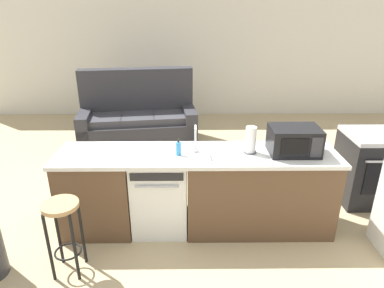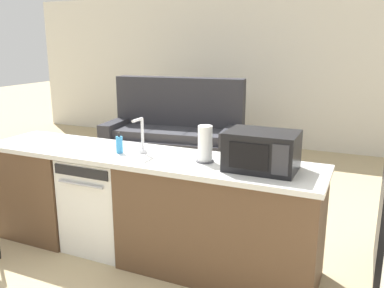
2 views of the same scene
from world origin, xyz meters
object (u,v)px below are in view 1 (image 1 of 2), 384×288
Objects in this scene: soap_bottle at (179,148)px; paper_towel_roll at (251,140)px; stove_range at (373,167)px; couch at (138,120)px; microwave at (294,140)px; bar_stool at (63,223)px; dishwasher at (160,193)px.

paper_towel_roll is at bearing 4.32° from soap_bottle.
couch is (-3.19, 2.05, -0.06)m from stove_range.
paper_towel_roll reaches higher than microwave.
bar_stool is (-1.76, -0.71, -0.50)m from paper_towel_roll.
stove_range is at bearing 17.96° from paper_towel_roll.
dishwasher is at bearing 179.95° from microwave.
soap_bottle is 0.24× the size of bar_stool.
couch reaches higher than microwave.
microwave reaches higher than bar_stool.
bar_stool is (-1.02, -0.65, -0.44)m from soap_bottle.
dishwasher is 1.68× the size of microwave.
microwave is at bearing -155.50° from stove_range.
paper_towel_roll reaches higher than stove_range.
couch is at bearing 86.33° from bar_stool.
dishwasher is 0.59m from soap_bottle.
stove_range is 3.19× the size of paper_towel_roll.
paper_towel_roll is 0.75m from soap_bottle.
microwave is 0.68× the size of bar_stool.
dishwasher is 2.67m from couch.
microwave is (-1.21, -0.55, 0.59)m from stove_range.
microwave reaches higher than soap_bottle.
stove_range is at bearing 24.50° from microwave.
paper_towel_roll is at bearing 178.11° from microwave.
bar_stool is at bearing -139.28° from dishwasher.
bar_stool is (-3.41, -1.24, 0.08)m from stove_range.
soap_bottle is (-1.18, -0.04, -0.07)m from microwave.
couch is at bearing 102.90° from dishwasher.
microwave is 2.84× the size of soap_bottle.
paper_towel_roll is (-0.44, 0.01, -0.00)m from microwave.
dishwasher is 1.14× the size of bar_stool.
microwave is at bearing 2.00° from soap_bottle.
soap_bottle reaches higher than bar_stool.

